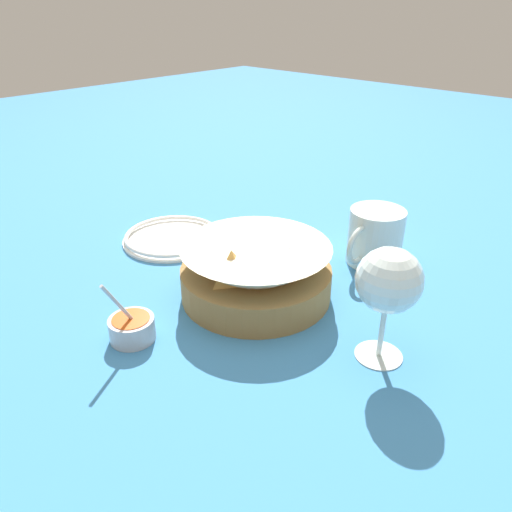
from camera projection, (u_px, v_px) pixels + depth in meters
name	position (u px, v px, depth m)	size (l,w,h in m)	color
ground_plane	(264.00, 295.00, 0.78)	(4.00, 4.00, 0.00)	teal
food_basket	(256.00, 274.00, 0.77)	(0.23, 0.23, 0.10)	olive
sauce_cup	(132.00, 327.00, 0.68)	(0.07, 0.06, 0.10)	#B7B7BC
wine_glass	(389.00, 283.00, 0.60)	(0.08, 0.08, 0.16)	silver
beer_mug	(375.00, 239.00, 0.86)	(0.13, 0.09, 0.10)	silver
side_plate	(172.00, 237.00, 0.95)	(0.19, 0.19, 0.01)	white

